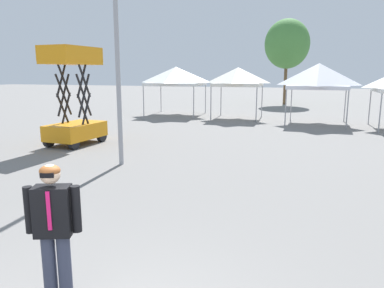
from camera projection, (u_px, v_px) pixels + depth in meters
canopy_tent_behind_left at (176, 76)px, 24.25m from camera, size 3.73×3.73×3.19m
canopy_tent_far_left at (238, 77)px, 22.26m from camera, size 2.91×2.91×3.13m
canopy_tent_right_of_center at (319, 76)px, 19.97m from camera, size 3.27×3.27×3.32m
scissor_lift at (75, 115)px, 14.37m from camera, size 1.52×2.37×3.78m
person_foreground at (54, 226)px, 4.30m from camera, size 0.61×0.38×1.78m
light_pole_near_lift at (115, 3)px, 10.49m from camera, size 0.36×0.36×8.40m
tree_behind_tents_left at (287, 44)px, 32.04m from camera, size 3.89×3.89×7.44m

